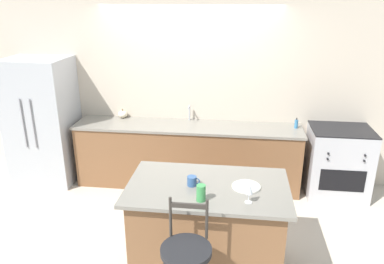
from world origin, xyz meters
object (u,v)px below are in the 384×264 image
Objects in this scene: bar_stool_near at (186,263)px; soap_bottle at (296,124)px; refrigerator at (43,121)px; wine_glass at (249,189)px; dinner_plate at (246,186)px; pumpkin_decoration at (123,114)px; coffee_mug at (192,181)px; tumbler_cup at (201,193)px; oven_range at (338,162)px.

soap_bottle is (1.15, 2.57, 0.33)m from bar_stool_near.
wine_glass is at bearing -33.84° from refrigerator.
refrigerator reaches higher than dinner_plate.
bar_stool_near is 8.28× the size of pumpkin_decoration.
bar_stool_near is at bearing -134.74° from wine_glass.
coffee_mug is at bearing 93.59° from bar_stool_near.
coffee_mug is 0.81× the size of tumbler_cup.
refrigerator is 2.93m from coffee_mug.
bar_stool_near is at bearing -44.97° from refrigerator.
oven_range is 6.96× the size of pumpkin_decoration.
dinner_plate is 1.80× the size of tumbler_cup.
bar_stool_near is 0.60m from tumbler_cup.
coffee_mug is (-0.51, -0.03, 0.04)m from dinner_plate.
dinner_plate is 0.30m from wine_glass.
bar_stool_near reaches higher than pumpkin_decoration.
oven_range is (4.16, 0.04, -0.43)m from refrigerator.
coffee_mug is at bearing -35.56° from refrigerator.
dinner_plate is at bearing 3.12° from coffee_mug.
oven_range is 0.84× the size of bar_stool_near.
pumpkin_decoration is (-1.80, 2.24, -0.11)m from wine_glass.
dinner_plate is 0.49m from tumbler_cup.
bar_stool_near is 0.80m from coffee_mug.
tumbler_cup is (-0.39, -0.29, 0.07)m from dinner_plate.
refrigerator is 14.93× the size of coffee_mug.
dinner_plate is 1.94m from soap_bottle.
dinner_plate is 1.96× the size of pumpkin_decoration.
wine_glass is (-1.26, -1.99, 0.59)m from oven_range.
soap_bottle is (1.09, 2.11, -0.04)m from tumbler_cup.
dinner_plate is at bearing -126.54° from oven_range.
dinner_plate is (-1.28, -1.72, 0.47)m from oven_range.
wine_glass is 0.41m from tumbler_cup.
oven_range is 6.40× the size of tumbler_cup.
soap_bottle is at bearing 72.05° from wine_glass.
refrigerator is 3.34m from dinner_plate.
pumpkin_decoration is at bearing 132.29° from dinner_plate.
wine_glass is 1.29× the size of soap_bottle.
soap_bottle is at bearing 62.73° from tumbler_cup.
bar_stool_near is 2.83m from soap_bottle.
coffee_mug is at bearing -122.98° from soap_bottle.
soap_bottle reaches higher than pumpkin_decoration.
soap_bottle reaches higher than dinner_plate.
wine_glass is at bearing -51.12° from pumpkin_decoration.
oven_range is 6.58× the size of soap_bottle.
tumbler_cup is at bearing -177.24° from wine_glass.
refrigerator is at bearing 141.74° from tumbler_cup.
wine_glass is 0.58m from coffee_mug.
wine_glass is 1.36× the size of pumpkin_decoration.
dinner_plate is 2.23× the size of coffee_mug.
coffee_mug reaches higher than oven_range.
wine_glass reaches higher than soap_bottle.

